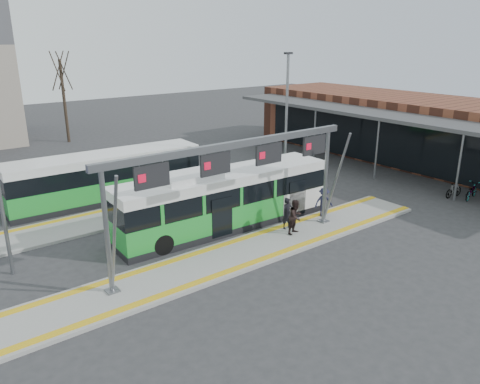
{
  "coord_description": "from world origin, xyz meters",
  "views": [
    {
      "loc": [
        -12.39,
        -15.58,
        9.63
      ],
      "look_at": [
        1.9,
        3.0,
        1.84
      ],
      "focal_mm": 35.0,
      "sensor_mm": 36.0,
      "label": 1
    }
  ],
  "objects_px": {
    "hero_bus": "(224,200)",
    "passenger_c": "(324,202)",
    "passenger_a": "(287,213)",
    "passenger_b": "(296,217)",
    "gantry": "(238,164)"
  },
  "relations": [
    {
      "from": "passenger_c",
      "to": "passenger_a",
      "type": "bearing_deg",
      "value": -155.48
    },
    {
      "from": "hero_bus",
      "to": "passenger_a",
      "type": "relative_size",
      "value": 7.29
    },
    {
      "from": "passenger_a",
      "to": "passenger_c",
      "type": "bearing_deg",
      "value": 4.46
    },
    {
      "from": "hero_bus",
      "to": "passenger_c",
      "type": "bearing_deg",
      "value": -23.32
    },
    {
      "from": "hero_bus",
      "to": "passenger_b",
      "type": "distance_m",
      "value": 3.87
    },
    {
      "from": "hero_bus",
      "to": "passenger_b",
      "type": "xyz_separation_m",
      "value": [
        2.15,
        -3.18,
        -0.47
      ]
    },
    {
      "from": "passenger_b",
      "to": "passenger_c",
      "type": "xyz_separation_m",
      "value": [
        2.91,
        0.79,
        -0.07
      ]
    },
    {
      "from": "gantry",
      "to": "passenger_a",
      "type": "height_order",
      "value": "gantry"
    },
    {
      "from": "passenger_c",
      "to": "hero_bus",
      "type": "bearing_deg",
      "value": 177.77
    },
    {
      "from": "hero_bus",
      "to": "passenger_a",
      "type": "bearing_deg",
      "value": -45.53
    },
    {
      "from": "passenger_c",
      "to": "passenger_b",
      "type": "bearing_deg",
      "value": -141.73
    },
    {
      "from": "passenger_c",
      "to": "gantry",
      "type": "bearing_deg",
      "value": -151.45
    },
    {
      "from": "passenger_b",
      "to": "gantry",
      "type": "bearing_deg",
      "value": 164.19
    },
    {
      "from": "hero_bus",
      "to": "passenger_a",
      "type": "height_order",
      "value": "hero_bus"
    },
    {
      "from": "gantry",
      "to": "passenger_a",
      "type": "bearing_deg",
      "value": 8.6
    }
  ]
}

